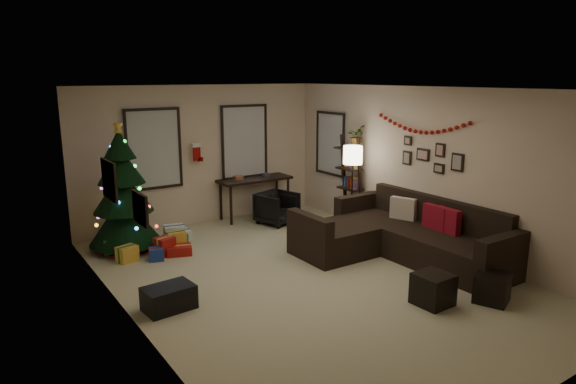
% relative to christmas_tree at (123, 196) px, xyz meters
% --- Properties ---
extents(floor, '(7.00, 7.00, 0.00)m').
position_rel_christmas_tree_xyz_m(floor, '(1.78, -2.72, -0.91)').
color(floor, '#BDB58F').
rests_on(floor, ground).
extents(ceiling, '(7.00, 7.00, 0.00)m').
position_rel_christmas_tree_xyz_m(ceiling, '(1.78, -2.72, 1.79)').
color(ceiling, white).
rests_on(ceiling, floor).
extents(wall_back, '(5.00, 0.00, 5.00)m').
position_rel_christmas_tree_xyz_m(wall_back, '(1.78, 0.78, 0.44)').
color(wall_back, beige).
rests_on(wall_back, floor).
extents(wall_front, '(5.00, 0.00, 5.00)m').
position_rel_christmas_tree_xyz_m(wall_front, '(1.78, -6.22, 0.44)').
color(wall_front, beige).
rests_on(wall_front, floor).
extents(wall_left, '(0.00, 7.00, 7.00)m').
position_rel_christmas_tree_xyz_m(wall_left, '(-0.72, -2.72, 0.44)').
color(wall_left, beige).
rests_on(wall_left, floor).
extents(wall_right, '(0.00, 7.00, 7.00)m').
position_rel_christmas_tree_xyz_m(wall_right, '(4.28, -2.72, 0.44)').
color(wall_right, beige).
rests_on(wall_right, floor).
extents(window_back_left, '(1.05, 0.06, 1.50)m').
position_rel_christmas_tree_xyz_m(window_back_left, '(0.83, 0.75, 0.64)').
color(window_back_left, '#728CB2').
rests_on(window_back_left, wall_back).
extents(window_back_right, '(1.05, 0.06, 1.50)m').
position_rel_christmas_tree_xyz_m(window_back_right, '(2.73, 0.75, 0.64)').
color(window_back_right, '#728CB2').
rests_on(window_back_right, wall_back).
extents(window_right_wall, '(0.06, 0.90, 1.30)m').
position_rel_christmas_tree_xyz_m(window_right_wall, '(4.25, -0.17, 0.59)').
color(window_right_wall, '#728CB2').
rests_on(window_right_wall, wall_right).
extents(christmas_tree, '(1.19, 1.19, 2.21)m').
position_rel_christmas_tree_xyz_m(christmas_tree, '(0.00, 0.00, 0.00)').
color(christmas_tree, black).
rests_on(christmas_tree, floor).
extents(presents, '(1.50, 1.02, 0.30)m').
position_rel_christmas_tree_xyz_m(presents, '(0.49, -0.41, -0.79)').
color(presents, '#14591E').
rests_on(presents, floor).
extents(sofa, '(2.18, 3.14, 0.94)m').
position_rel_christmas_tree_xyz_m(sofa, '(3.58, -2.84, -0.60)').
color(sofa, black).
rests_on(sofa, floor).
extents(pillow_red_a, '(0.15, 0.46, 0.45)m').
position_rel_christmas_tree_xyz_m(pillow_red_a, '(3.99, -3.43, -0.27)').
color(pillow_red_a, maroon).
rests_on(pillow_red_a, sofa).
extents(pillow_red_b, '(0.14, 0.45, 0.44)m').
position_rel_christmas_tree_xyz_m(pillow_red_b, '(3.99, -3.19, -0.27)').
color(pillow_red_b, maroon).
rests_on(pillow_red_b, sofa).
extents(pillow_cream, '(0.27, 0.46, 0.44)m').
position_rel_christmas_tree_xyz_m(pillow_cream, '(3.99, -2.49, -0.28)').
color(pillow_cream, beige).
rests_on(pillow_cream, sofa).
extents(ottoman_near, '(0.44, 0.44, 0.41)m').
position_rel_christmas_tree_xyz_m(ottoman_near, '(2.61, -4.36, -0.71)').
color(ottoman_near, black).
rests_on(ottoman_near, floor).
extents(ottoman_far, '(0.53, 0.53, 0.38)m').
position_rel_christmas_tree_xyz_m(ottoman_far, '(3.31, -4.74, -0.72)').
color(ottoman_far, black).
rests_on(ottoman_far, floor).
extents(desk, '(1.53, 0.55, 0.82)m').
position_rel_christmas_tree_xyz_m(desk, '(2.82, 0.50, -0.18)').
color(desk, black).
rests_on(desk, floor).
extents(desk_chair, '(0.76, 0.73, 0.64)m').
position_rel_christmas_tree_xyz_m(desk_chair, '(2.94, -0.15, -0.59)').
color(desk_chair, black).
rests_on(desk_chair, floor).
extents(bookshelf, '(0.30, 0.52, 1.77)m').
position_rel_christmas_tree_xyz_m(bookshelf, '(4.08, -1.04, -0.06)').
color(bookshelf, black).
rests_on(bookshelf, floor).
extents(potted_plant, '(0.61, 0.61, 0.51)m').
position_rel_christmas_tree_xyz_m(potted_plant, '(4.08, -1.13, 0.91)').
color(potted_plant, '#4C4C4C').
rests_on(potted_plant, bookshelf).
extents(floor_lamp, '(0.35, 0.35, 1.63)m').
position_rel_christmas_tree_xyz_m(floor_lamp, '(3.73, -1.46, 0.45)').
color(floor_lamp, black).
rests_on(floor_lamp, floor).
extents(art_map, '(0.04, 0.60, 0.50)m').
position_rel_christmas_tree_xyz_m(art_map, '(-0.70, -1.97, 0.69)').
color(art_map, black).
rests_on(art_map, wall_left).
extents(art_abstract, '(0.04, 0.45, 0.35)m').
position_rel_christmas_tree_xyz_m(art_abstract, '(-0.70, -3.14, 0.58)').
color(art_abstract, black).
rests_on(art_abstract, wall_left).
extents(gallery, '(0.03, 1.25, 0.54)m').
position_rel_christmas_tree_xyz_m(gallery, '(4.26, -2.80, 0.66)').
color(gallery, black).
rests_on(gallery, wall_right).
extents(garland, '(0.08, 1.90, 0.30)m').
position_rel_christmas_tree_xyz_m(garland, '(4.23, -2.57, 1.16)').
color(garland, '#A5140C').
rests_on(garland, wall_right).
extents(stocking_left, '(0.20, 0.05, 0.36)m').
position_rel_christmas_tree_xyz_m(stocking_left, '(1.64, 0.64, 0.53)').
color(stocking_left, '#990F0C').
rests_on(stocking_left, wall_back).
extents(stocking_right, '(0.20, 0.05, 0.36)m').
position_rel_christmas_tree_xyz_m(stocking_right, '(1.97, 0.89, 0.50)').
color(stocking_right, '#990F0C').
rests_on(stocking_right, wall_back).
extents(storage_bin, '(0.64, 0.46, 0.31)m').
position_rel_christmas_tree_xyz_m(storage_bin, '(-0.25, -2.61, -0.76)').
color(storage_bin, black).
rests_on(storage_bin, floor).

